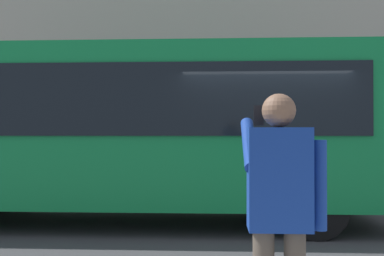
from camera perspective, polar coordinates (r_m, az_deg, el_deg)
The scene contains 3 objects.
ground_plane at distance 7.70m, azimuth 8.82°, elevation -12.57°, with size 60.00×60.00×0.00m, color #38383A.
red_bus at distance 7.99m, azimuth -8.07°, elevation 0.02°, with size 9.05×2.54×3.08m.
pedestrian_photographer at distance 2.98m, azimuth 11.12°, elevation -9.40°, with size 0.53×0.52×1.70m.
Camera 1 is at (0.77, 7.49, 1.60)m, focal length 41.71 mm.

